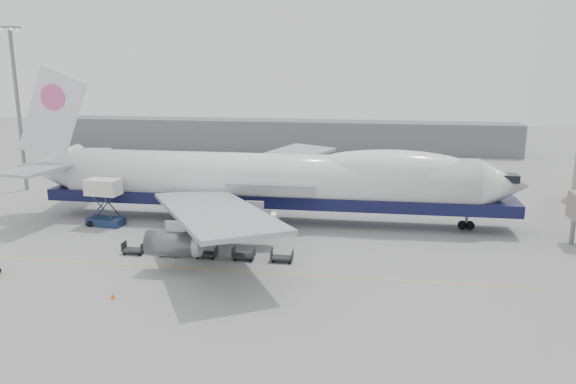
# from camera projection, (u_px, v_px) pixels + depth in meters

# --- Properties ---
(ground) EXTENTS (260.00, 260.00, 0.00)m
(ground) POSITION_uv_depth(u_px,v_px,m) (247.00, 251.00, 61.61)
(ground) COLOR gray
(ground) RESTS_ON ground
(apron_line) EXTENTS (60.00, 0.15, 0.01)m
(apron_line) POSITION_uv_depth(u_px,v_px,m) (234.00, 271.00, 55.84)
(apron_line) COLOR gold
(apron_line) RESTS_ON ground
(hangar) EXTENTS (110.00, 8.00, 7.00)m
(hangar) POSITION_uv_depth(u_px,v_px,m) (272.00, 135.00, 129.62)
(hangar) COLOR slate
(hangar) RESTS_ON ground
(floodlight_mast) EXTENTS (2.40, 2.40, 25.43)m
(floodlight_mast) POSITION_uv_depth(u_px,v_px,m) (17.00, 101.00, 87.62)
(floodlight_mast) COLOR slate
(floodlight_mast) RESTS_ON ground
(airliner) EXTENTS (67.00, 55.30, 19.98)m
(airliner) POSITION_uv_depth(u_px,v_px,m) (272.00, 179.00, 71.77)
(airliner) COLOR white
(airliner) RESTS_ON ground
(catering_truck) EXTENTS (4.71, 3.45, 6.00)m
(catering_truck) POSITION_uv_depth(u_px,v_px,m) (104.00, 199.00, 70.44)
(catering_truck) COLOR navy
(catering_truck) RESTS_ON ground
(traffic_cone) EXTENTS (0.37, 0.37, 0.54)m
(traffic_cone) POSITION_uv_depth(u_px,v_px,m) (113.00, 296.00, 49.35)
(traffic_cone) COLOR #EF530C
(traffic_cone) RESTS_ON ground
(dolly_0) EXTENTS (2.30, 1.35, 1.30)m
(dolly_0) POSITION_uv_depth(u_px,v_px,m) (134.00, 249.00, 60.66)
(dolly_0) COLOR #2D2D30
(dolly_0) RESTS_ON ground
(dolly_1) EXTENTS (2.30, 1.35, 1.30)m
(dolly_1) POSITION_uv_depth(u_px,v_px,m) (170.00, 251.00, 60.06)
(dolly_1) COLOR #2D2D30
(dolly_1) RESTS_ON ground
(dolly_2) EXTENTS (2.30, 1.35, 1.30)m
(dolly_2) POSITION_uv_depth(u_px,v_px,m) (206.00, 253.00, 59.46)
(dolly_2) COLOR #2D2D30
(dolly_2) RESTS_ON ground
(dolly_3) EXTENTS (2.30, 1.35, 1.30)m
(dolly_3) POSITION_uv_depth(u_px,v_px,m) (244.00, 255.00, 58.85)
(dolly_3) COLOR #2D2D30
(dolly_3) RESTS_ON ground
(dolly_4) EXTENTS (2.30, 1.35, 1.30)m
(dolly_4) POSITION_uv_depth(u_px,v_px,m) (282.00, 257.00, 58.25)
(dolly_4) COLOR #2D2D30
(dolly_4) RESTS_ON ground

